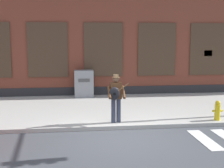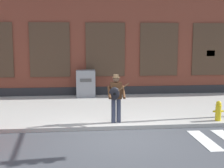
{
  "view_description": "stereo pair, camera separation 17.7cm",
  "coord_description": "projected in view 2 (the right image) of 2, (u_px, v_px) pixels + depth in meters",
  "views": [
    {
      "loc": [
        -1.42,
        -9.0,
        2.97
      ],
      "look_at": [
        -0.22,
        1.12,
        1.49
      ],
      "focal_mm": 50.0,
      "sensor_mm": 36.0,
      "label": 1
    },
    {
      "loc": [
        -1.25,
        -9.02,
        2.97
      ],
      "look_at": [
        -0.22,
        1.12,
        1.49
      ],
      "focal_mm": 50.0,
      "sensor_mm": 36.0,
      "label": 2
    }
  ],
  "objects": [
    {
      "name": "busker",
      "position": [
        116.0,
        96.0,
        10.51
      ],
      "size": [
        0.7,
        0.51,
        1.65
      ],
      "color": "#33384C",
      "rests_on": "sidewalk"
    },
    {
      "name": "fire_hydrant",
      "position": [
        218.0,
        111.0,
        10.87
      ],
      "size": [
        0.38,
        0.2,
        0.7
      ],
      "color": "gold",
      "rests_on": "sidewalk"
    },
    {
      "name": "ground_plane",
      "position": [
        123.0,
        138.0,
        9.43
      ],
      "size": [
        160.0,
        160.0,
        0.0
      ],
      "primitive_type": "plane",
      "color": "#424449"
    },
    {
      "name": "sidewalk",
      "position": [
        111.0,
        108.0,
        13.11
      ],
      "size": [
        28.0,
        5.84,
        0.13
      ],
      "color": "#ADAAA3",
      "rests_on": "ground"
    },
    {
      "name": "building_backdrop",
      "position": [
        102.0,
        34.0,
        17.49
      ],
      "size": [
        28.0,
        4.06,
        6.52
      ],
      "color": "brown",
      "rests_on": "ground"
    },
    {
      "name": "utility_box",
      "position": [
        86.0,
        83.0,
        15.33
      ],
      "size": [
        0.93,
        0.62,
        1.31
      ],
      "color": "gray",
      "rests_on": "sidewalk"
    }
  ]
}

